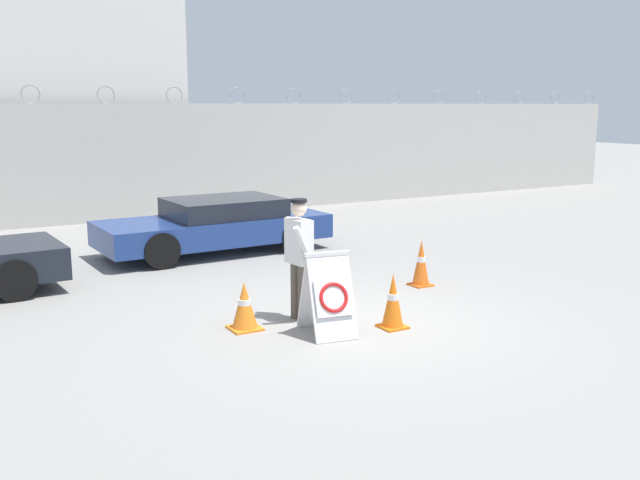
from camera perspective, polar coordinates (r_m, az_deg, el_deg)
The scene contains 9 objects.
ground_plane at distance 10.30m, azimuth 4.05°, elevation -6.66°, with size 90.00×90.00×0.00m, color gray.
perimeter_wall at distance 20.13m, azimuth -13.91°, elevation 6.13°, with size 36.00×0.30×3.58m.
building_block at distance 22.76m, azimuth -21.75°, elevation 10.86°, with size 7.48×5.02×6.85m.
barricade_sign at distance 9.65m, azimuth 0.67°, elevation -4.34°, with size 0.72×0.90×1.14m.
security_guard at distance 10.22m, azimuth -1.71°, elevation -1.04°, with size 0.38×0.65×1.77m.
traffic_cone_near at distance 9.98m, azimuth -6.06°, elevation -5.27°, with size 0.42×0.42×0.68m.
traffic_cone_mid at distance 12.40m, azimuth 8.09°, elevation -1.83°, with size 0.34×0.34×0.81m.
traffic_cone_far at distance 10.03m, azimuth 5.86°, elevation -4.89°, with size 0.36×0.36×0.78m.
parked_car_rear_sedan at distance 15.19m, azimuth -8.31°, elevation 1.23°, with size 4.83×2.13×1.15m.
Camera 1 is at (-5.49, -8.15, 3.08)m, focal length 40.00 mm.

